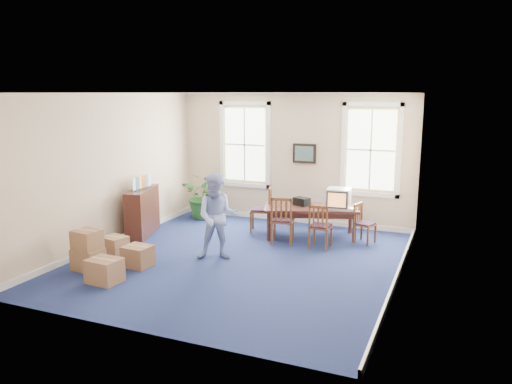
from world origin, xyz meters
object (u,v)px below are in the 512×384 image
at_px(credenza, 143,213).
at_px(potted_plant, 205,196).
at_px(chair_near_left, 283,220).
at_px(cardboard_boxes, 100,249).
at_px(conference_table, 311,222).
at_px(man, 217,217).
at_px(crt_tv, 339,198).

distance_m(credenza, potted_plant, 2.01).
distance_m(chair_near_left, potted_plant, 2.90).
height_order(credenza, cardboard_boxes, credenza).
xyz_separation_m(conference_table, chair_near_left, (-0.42, -0.70, 0.17)).
distance_m(man, credenza, 2.48).
xyz_separation_m(crt_tv, potted_plant, (-3.62, 0.54, -0.32)).
relative_size(conference_table, potted_plant, 1.71).
distance_m(conference_table, crt_tv, 0.84).
bearing_deg(chair_near_left, man, 49.28).
relative_size(chair_near_left, man, 0.62).
bearing_deg(man, potted_plant, 100.39).
bearing_deg(crt_tv, man, -134.69).
relative_size(conference_table, man, 1.22).
bearing_deg(credenza, chair_near_left, -5.48).
xyz_separation_m(potted_plant, cardboard_boxes, (0.04, -4.11, -0.21)).
xyz_separation_m(conference_table, crt_tv, (0.61, 0.05, 0.58)).
xyz_separation_m(chair_near_left, credenza, (-3.15, -0.64, 0.01)).
bearing_deg(crt_tv, credenza, -166.22).
bearing_deg(cardboard_boxes, conference_table, 49.90).
bearing_deg(cardboard_boxes, potted_plant, 90.57).
height_order(crt_tv, potted_plant, potted_plant).
xyz_separation_m(credenza, potted_plant, (0.56, 1.93, 0.07)).
bearing_deg(potted_plant, cardboard_boxes, -89.43).
xyz_separation_m(conference_table, man, (-1.25, -2.16, 0.50)).
distance_m(crt_tv, cardboard_boxes, 5.09).
bearing_deg(conference_table, cardboard_boxes, -148.73).
height_order(conference_table, man, man).
distance_m(conference_table, cardboard_boxes, 4.62).
relative_size(conference_table, cardboard_boxes, 1.49).
bearing_deg(credenza, crt_tv, 1.42).
bearing_deg(chair_near_left, cardboard_boxes, 36.76).
bearing_deg(conference_table, crt_tv, -14.23).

